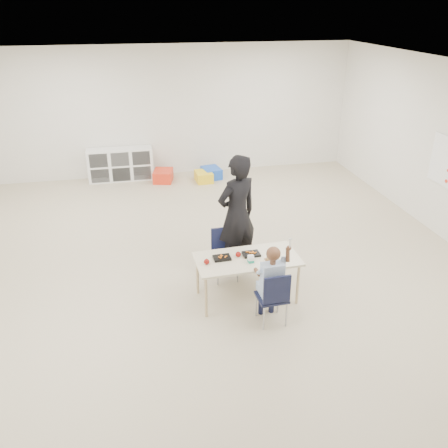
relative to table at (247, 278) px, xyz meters
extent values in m
plane|color=#BEAD92|center=(-0.35, 0.77, -0.31)|extent=(9.00, 9.00, 0.00)
plane|color=white|center=(-0.35, 0.77, 2.49)|extent=(9.00, 9.00, 0.00)
cube|color=white|center=(-0.35, 5.27, 1.09)|extent=(8.00, 0.02, 2.80)
cube|color=beige|center=(0.00, 0.00, 0.29)|extent=(1.36, 0.71, 0.03)
cube|color=black|center=(0.07, 0.07, 0.32)|extent=(0.23, 0.17, 0.03)
cube|color=black|center=(-0.32, 0.05, 0.32)|extent=(0.23, 0.17, 0.03)
cube|color=white|center=(0.01, -0.12, 0.35)|extent=(0.07, 0.07, 0.10)
ellipsoid|color=tan|center=(0.27, -0.11, 0.33)|extent=(0.09, 0.09, 0.07)
sphere|color=maroon|center=(-0.11, 0.06, 0.34)|extent=(0.07, 0.07, 0.07)
sphere|color=maroon|center=(-0.54, -0.04, 0.34)|extent=(0.07, 0.07, 0.07)
cube|color=white|center=(-1.55, 5.05, 0.04)|extent=(1.40, 0.40, 0.70)
cube|color=white|center=(3.63, 1.37, 0.94)|extent=(0.02, 0.60, 0.80)
imported|color=black|center=(0.04, 0.78, 0.57)|extent=(0.75, 0.64, 1.75)
cube|color=red|center=(-0.66, 4.75, -0.19)|extent=(0.50, 0.58, 0.25)
cube|color=yellow|center=(0.21, 4.55, -0.20)|extent=(0.37, 0.46, 0.22)
cube|color=blue|center=(0.41, 4.75, -0.19)|extent=(0.44, 0.53, 0.23)
camera|label=1|loc=(-1.40, -5.12, 3.31)|focal=38.00mm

